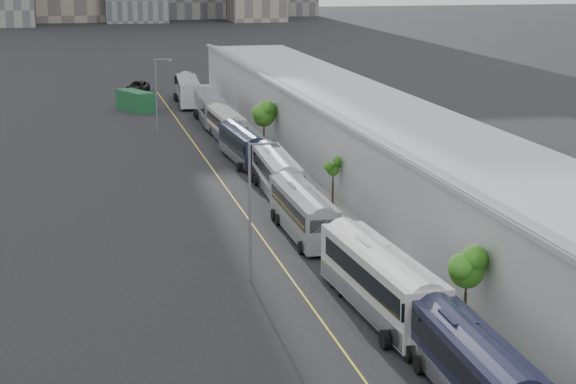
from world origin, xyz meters
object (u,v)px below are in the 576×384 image
object	(u,v)px
street_lamp_near	(253,203)
bus_5	(243,148)
suv	(138,87)
bus_4	(276,176)
bus_8	(188,93)
bus_7	(210,110)
bus_1	(468,369)
street_lamp_far	(158,91)
bus_2	(380,287)
shipping_container	(135,101)
bus_6	(226,127)
bus_3	(303,216)

from	to	relation	value
street_lamp_near	bus_5	bearing A→B (deg)	80.72
suv	bus_4	bearing A→B (deg)	-67.77
bus_4	bus_8	distance (m)	55.39
bus_7	bus_4	bearing A→B (deg)	-87.77
bus_1	street_lamp_far	size ratio (longest dim) A/B	1.41
bus_5	bus_8	size ratio (longest dim) A/B	0.88
bus_2	bus_5	distance (m)	44.60
bus_8	street_lamp_far	world-z (taller)	street_lamp_far
bus_2	suv	bearing A→B (deg)	90.69
shipping_container	suv	xyz separation A→B (m)	(1.72, 18.97, -0.51)
bus_6	bus_8	bearing A→B (deg)	89.82
bus_6	bus_8	xyz separation A→B (m)	(-0.75, 28.50, 0.20)
bus_1	street_lamp_far	bearing A→B (deg)	96.98
bus_5	shipping_container	world-z (taller)	bus_5
bus_1	bus_3	world-z (taller)	bus_1
shipping_container	street_lamp_near	bearing A→B (deg)	-112.08
street_lamp_far	street_lamp_near	bearing A→B (deg)	-89.24
bus_3	bus_8	size ratio (longest dim) A/B	0.90
bus_3	bus_2	bearing A→B (deg)	-88.39
bus_6	suv	world-z (taller)	bus_6
street_lamp_far	suv	world-z (taller)	street_lamp_far
bus_1	bus_7	distance (m)	81.02
bus_5	bus_6	bearing A→B (deg)	85.46
bus_3	bus_7	size ratio (longest dim) A/B	0.94
bus_1	street_lamp_near	size ratio (longest dim) A/B	1.38
bus_8	street_lamp_far	bearing A→B (deg)	-101.15
bus_8	street_lamp_near	bearing A→B (deg)	-89.75
street_lamp_near	bus_7	bearing A→B (deg)	84.14
bus_3	shipping_container	size ratio (longest dim) A/B	1.83
bus_3	shipping_container	world-z (taller)	bus_3
bus_1	street_lamp_far	distance (m)	75.09
bus_5	suv	distance (m)	56.49
bus_1	street_lamp_near	distance (m)	20.51
street_lamp_far	bus_8	bearing A→B (deg)	74.50
bus_1	bus_8	distance (m)	97.66
bus_3	shipping_container	distance (m)	65.22
bus_8	suv	distance (m)	15.89
bus_3	street_lamp_near	distance (m)	11.67
bus_4	shipping_container	bearing A→B (deg)	102.23
bus_4	bus_5	size ratio (longest dim) A/B	1.03
bus_2	bus_8	distance (m)	86.06
bus_4	street_lamp_near	size ratio (longest dim) A/B	1.38
bus_2	bus_8	bearing A→B (deg)	87.26
bus_4	street_lamp_near	bearing A→B (deg)	-103.25
bus_4	bus_3	bearing A→B (deg)	-91.34
bus_4	street_lamp_near	xyz separation A→B (m)	(-6.56, -23.23, 3.70)
street_lamp_far	suv	xyz separation A→B (m)	(0.27, 37.67, -4.29)
bus_1	street_lamp_near	xyz separation A→B (m)	(-6.62, 19.05, 3.70)
bus_1	bus_3	size ratio (longest dim) A/B	1.00
bus_3	bus_6	distance (m)	40.59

